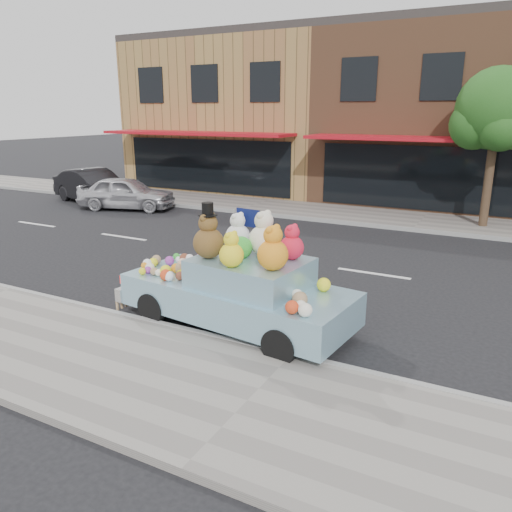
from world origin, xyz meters
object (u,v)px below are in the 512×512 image
Objects in this scene: car_dark at (94,186)px; art_car at (238,285)px; car_silver at (126,193)px; street_tree at (498,116)px.

art_car is (11.97, -8.44, 0.09)m from car_dark.
car_dark is 14.64m from art_car.
art_car is (9.68, -7.93, 0.15)m from car_silver.
street_tree is 11.70m from art_car.
art_car is at bearing -107.62° from street_tree.
art_car reaches higher than car_silver.
art_car is at bearing -146.16° from car_silver.
street_tree is at bearing 78.97° from art_car.
car_dark is (-15.40, -2.37, -2.97)m from street_tree.
car_dark is at bearing -171.26° from street_tree.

